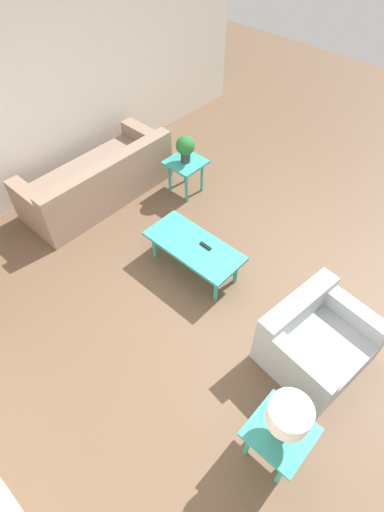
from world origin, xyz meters
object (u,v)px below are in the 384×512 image
at_px(sofa, 99,181).
at_px(side_table_lamp, 279,435).
at_px(side_table_plant, 186,166).
at_px(table_lamp, 288,417).
at_px(potted_plant, 185,147).
at_px(armchair, 315,341).
at_px(coffee_table, 194,248).

xyz_separation_m(sofa, side_table_lamp, (-3.87, 1.20, 0.14)).
distance_m(side_table_plant, table_lamp, 3.76).
distance_m(sofa, potted_plant, 1.33).
xyz_separation_m(side_table_plant, potted_plant, (0.00, 0.00, 0.32)).
bearing_deg(table_lamp, armchair, -76.06).
relative_size(coffee_table, side_table_plant, 2.28).
bearing_deg(coffee_table, side_table_lamp, 150.42).
xyz_separation_m(sofa, potted_plant, (-0.81, -0.95, 0.46)).
distance_m(armchair, potted_plant, 3.04).
relative_size(sofa, side_table_lamp, 4.15).
distance_m(armchair, table_lamp, 1.23).
height_order(coffee_table, potted_plant, potted_plant).
bearing_deg(side_table_plant, table_lamp, 144.93).
distance_m(coffee_table, side_table_lamp, 2.25).
bearing_deg(sofa, coffee_table, 86.94).
height_order(sofa, side_table_lamp, sofa).
bearing_deg(side_table_lamp, potted_plant, -35.07).
bearing_deg(armchair, coffee_table, 95.31).
distance_m(coffee_table, table_lamp, 2.29).
bearing_deg(armchair, table_lamp, -159.05).
xyz_separation_m(coffee_table, side_table_lamp, (-1.95, 1.11, 0.06)).
xyz_separation_m(side_table_lamp, potted_plant, (3.06, -2.15, 0.32)).
bearing_deg(armchair, sofa, 94.72).
relative_size(coffee_table, table_lamp, 2.62).
bearing_deg(coffee_table, armchair, 178.31).
bearing_deg(table_lamp, sofa, -17.25).
xyz_separation_m(armchair, potted_plant, (2.80, -1.09, 0.48)).
relative_size(side_table_plant, side_table_lamp, 1.00).
bearing_deg(sofa, armchair, 87.46).
xyz_separation_m(armchair, side_table_lamp, (-0.26, 1.06, 0.16)).
bearing_deg(side_table_plant, coffee_table, 136.82).
distance_m(sofa, coffee_table, 1.92).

